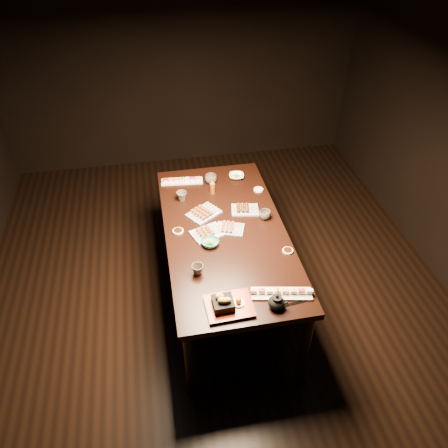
{
  "coord_description": "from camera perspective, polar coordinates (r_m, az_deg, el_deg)",
  "views": [
    {
      "loc": [
        -0.41,
        -2.34,
        2.86
      ],
      "look_at": [
        0.06,
        0.18,
        0.77
      ],
      "focal_mm": 35.0,
      "sensor_mm": 36.0,
      "label": 1
    }
  ],
  "objects": [
    {
      "name": "tempura_tray",
      "position": [
        2.71,
        0.7,
        -10.12
      ],
      "size": [
        0.3,
        0.24,
        0.11
      ],
      "primitive_type": null,
      "rotation": [
        0.0,
        0.0,
        0.04
      ],
      "color": "black",
      "rests_on": "dining_table"
    },
    {
      "name": "yakitori_plate_left",
      "position": [
        3.42,
        -2.66,
        1.67
      ],
      "size": [
        0.3,
        0.28,
        0.06
      ],
      "primitive_type": null,
      "rotation": [
        0.0,
        0.0,
        0.59
      ],
      "color": "#828EB6",
      "rests_on": "dining_table"
    },
    {
      "name": "tsukune_plate",
      "position": [
        3.46,
        2.77,
        2.1
      ],
      "size": [
        0.23,
        0.19,
        0.05
      ],
      "primitive_type": null,
      "rotation": [
        0.0,
        0.0,
        -0.16
      ],
      "color": "#828EB6",
      "rests_on": "dining_table"
    },
    {
      "name": "sauce_dish_east",
      "position": [
        3.71,
        4.52,
        4.5
      ],
      "size": [
        0.09,
        0.09,
        0.01
      ],
      "primitive_type": "cylinder",
      "rotation": [
        0.0,
        0.0,
        0.11
      ],
      "color": "white",
      "rests_on": "dining_table"
    },
    {
      "name": "edamame_bowl_green",
      "position": [
        3.15,
        -1.82,
        -2.46
      ],
      "size": [
        0.17,
        0.17,
        0.04
      ],
      "primitive_type": "imported",
      "rotation": [
        0.0,
        0.0,
        0.39
      ],
      "color": "#2D8B61",
      "rests_on": "dining_table"
    },
    {
      "name": "edamame_bowl_cream",
      "position": [
        3.85,
        1.65,
        6.26
      ],
      "size": [
        0.15,
        0.15,
        0.03
      ],
      "primitive_type": "imported",
      "rotation": [
        0.0,
        0.0,
        -0.17
      ],
      "color": "beige",
      "rests_on": "dining_table"
    },
    {
      "name": "yakitori_plate_center",
      "position": [
        3.23,
        -2.17,
        -0.92
      ],
      "size": [
        0.28,
        0.24,
        0.06
      ],
      "primitive_type": null,
      "rotation": [
        0.0,
        0.0,
        0.35
      ],
      "color": "#828EB6",
      "rests_on": "dining_table"
    },
    {
      "name": "ground",
      "position": [
        3.72,
        -0.49,
        -11.06
      ],
      "size": [
        5.0,
        5.0,
        0.0
      ],
      "primitive_type": "plane",
      "color": "black",
      "rests_on": "ground"
    },
    {
      "name": "sushi_platter_far",
      "position": [
        3.81,
        -5.53,
        5.76
      ],
      "size": [
        0.36,
        0.13,
        0.04
      ],
      "primitive_type": null,
      "rotation": [
        0.0,
        0.0,
        3.05
      ],
      "color": "white",
      "rests_on": "dining_table"
    },
    {
      "name": "condiment_bottle",
      "position": [
        3.63,
        -1.53,
        4.87
      ],
      "size": [
        0.05,
        0.05,
        0.13
      ],
      "primitive_type": "cylinder",
      "rotation": [
        0.0,
        0.0,
        0.38
      ],
      "color": "#66340D",
      "rests_on": "dining_table"
    },
    {
      "name": "teapot",
      "position": [
        2.74,
        6.88,
        -9.98
      ],
      "size": [
        0.16,
        0.16,
        0.1
      ],
      "primitive_type": null,
      "rotation": [
        0.0,
        0.0,
        -0.39
      ],
      "color": "black",
      "rests_on": "dining_table"
    },
    {
      "name": "yakitori_plate_right",
      "position": [
        3.27,
        0.79,
        -0.41
      ],
      "size": [
        0.24,
        0.21,
        0.05
      ],
      "primitive_type": null,
      "rotation": [
        0.0,
        0.0,
        -0.33
      ],
      "color": "#828EB6",
      "rests_on": "dining_table"
    },
    {
      "name": "teacup_far_right",
      "position": [
        3.77,
        -1.73,
        5.89
      ],
      "size": [
        0.13,
        0.13,
        0.08
      ],
      "primitive_type": "imported",
      "rotation": [
        0.0,
        0.0,
        -0.35
      ],
      "color": "#4A4338",
      "rests_on": "dining_table"
    },
    {
      "name": "teacup_far_left",
      "position": [
        3.58,
        -5.55,
        3.63
      ],
      "size": [
        0.1,
        0.1,
        0.08
      ],
      "primitive_type": "imported",
      "rotation": [
        0.0,
        0.0,
        0.14
      ],
      "color": "#4A4338",
      "rests_on": "dining_table"
    },
    {
      "name": "chopsticks_near",
      "position": [
        2.79,
        0.04,
        -9.77
      ],
      "size": [
        0.23,
        0.13,
        0.01
      ],
      "primitive_type": null,
      "rotation": [
        0.0,
        0.0,
        0.48
      ],
      "color": "black",
      "rests_on": "dining_table"
    },
    {
      "name": "dining_table",
      "position": [
        3.54,
        0.15,
        -5.47
      ],
      "size": [
        0.92,
        1.81,
        0.75
      ],
      "primitive_type": "cube",
      "rotation": [
        0.0,
        0.0,
        -0.01
      ],
      "color": "black",
      "rests_on": "ground"
    },
    {
      "name": "teacup_near_left",
      "position": [
        2.93,
        -3.49,
        -5.98
      ],
      "size": [
        0.1,
        0.1,
        0.07
      ],
      "primitive_type": "imported",
      "rotation": [
        0.0,
        0.0,
        -0.28
      ],
      "color": "#4A4338",
      "rests_on": "dining_table"
    },
    {
      "name": "sushi_platter_near",
      "position": [
        2.83,
        7.53,
        -8.8
      ],
      "size": [
        0.4,
        0.18,
        0.05
      ],
      "primitive_type": null,
      "rotation": [
        0.0,
        0.0,
        -0.19
      ],
      "color": "white",
      "rests_on": "dining_table"
    },
    {
      "name": "sauce_dish_se",
      "position": [
        3.14,
        8.33,
        -3.47
      ],
      "size": [
        0.09,
        0.09,
        0.01
      ],
      "primitive_type": "cylinder",
      "rotation": [
        0.0,
        0.0,
        -0.23
      ],
      "color": "white",
      "rests_on": "dining_table"
    },
    {
      "name": "teacup_mid_right",
      "position": [
        3.39,
        5.37,
        1.21
      ],
      "size": [
        0.1,
        0.1,
        0.07
      ],
      "primitive_type": "imported",
      "rotation": [
        0.0,
        0.0,
        -0.15
      ],
      "color": "#4A4338",
      "rests_on": "dining_table"
    },
    {
      "name": "chopsticks_se",
      "position": [
        2.8,
        8.61,
        -10.33
      ],
      "size": [
        0.21,
        0.04,
        0.01
      ],
      "primitive_type": null,
      "rotation": [
        0.0,
        0.0,
        0.12
      ],
      "color": "black",
      "rests_on": "dining_table"
    },
    {
      "name": "sauce_dish_west",
      "position": [
        3.28,
        -6.02,
        -0.94
      ],
      "size": [
        0.1,
        0.1,
        0.01
      ],
      "primitive_type": "cylinder",
      "rotation": [
        0.0,
        0.0,
        0.18
      ],
      "color": "white",
      "rests_on": "dining_table"
    },
    {
      "name": "sauce_dish_nw",
      "position": [
        3.82,
        -5.11,
        5.61
      ],
      "size": [
        0.08,
        0.08,
        0.01
      ],
      "primitive_type": "cylinder",
      "rotation": [
        0.0,
        0.0,
        -0.05
      ],
      "color": "white",
      "rests_on": "dining_table"
    }
  ]
}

